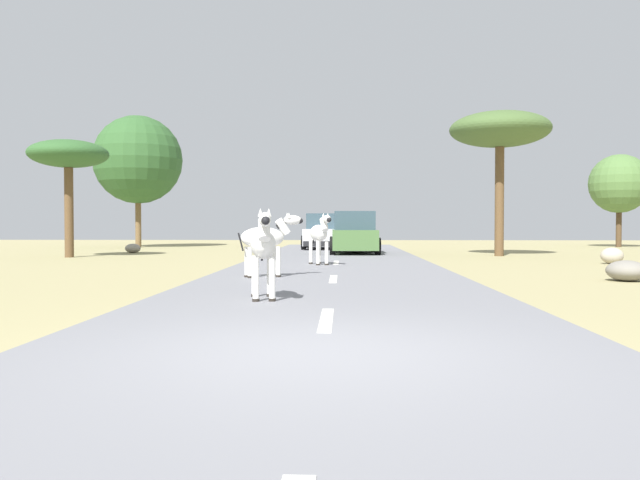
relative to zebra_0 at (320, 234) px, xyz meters
name	(u,v)px	position (x,y,z in m)	size (l,w,h in m)	color
ground_plane	(313,356)	(0.41, -12.99, -0.97)	(90.00, 90.00, 0.00)	#998E60
road	(321,354)	(0.49, -12.99, -0.94)	(6.00, 64.00, 0.05)	slate
lane_markings	(317,376)	(0.49, -13.99, -0.92)	(0.16, 56.00, 0.01)	silver
zebra_0	(320,234)	(0.00, 0.00, 0.00)	(0.82, 1.56, 1.54)	silver
zebra_1	(263,246)	(-0.58, -8.88, -0.05)	(0.56, 1.53, 1.45)	silver
zebra_2	(266,238)	(-1.06, -4.50, -0.04)	(1.47, 0.88, 1.48)	silver
car_0	(324,233)	(-0.24, 12.70, -0.12)	(2.09, 4.38, 1.74)	silver
car_1	(354,234)	(1.16, 7.60, -0.12)	(2.08, 4.37, 1.74)	#476B38
tree_2	(619,184)	(15.95, 16.75, 2.52)	(3.24, 3.24, 5.12)	#4C3823
tree_3	(500,131)	(6.89, 6.46, 3.97)	(3.93, 3.93, 5.69)	brown
tree_4	(68,156)	(-9.72, 4.88, 2.88)	(2.97, 2.97, 4.46)	brown
tree_5	(138,160)	(-10.51, 15.51, 3.81)	(4.80, 4.80, 7.19)	brown
rock_0	(627,271)	(6.97, -4.72, -0.74)	(0.86, 0.92, 0.46)	gray
rock_1	(133,248)	(-8.53, 8.65, -0.76)	(0.67, 0.72, 0.41)	gray
rock_2	(616,253)	(11.17, 5.77, -0.82)	(0.42, 0.40, 0.30)	#A89E8C
rock_3	(612,256)	(9.24, 1.49, -0.71)	(0.71, 0.57, 0.52)	#A89E8C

